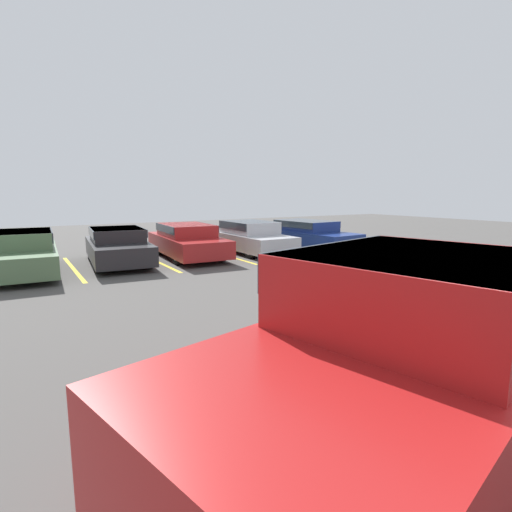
{
  "coord_description": "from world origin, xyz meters",
  "views": [
    {
      "loc": [
        -4.34,
        -1.54,
        2.34
      ],
      "look_at": [
        0.05,
        5.67,
        1.0
      ],
      "focal_mm": 28.0,
      "sensor_mm": 36.0,
      "label": 1
    }
  ],
  "objects_px": {
    "parked_sedan_b": "(118,245)",
    "parked_sedan_e": "(307,233)",
    "wheel_stop_curb": "(166,247)",
    "parked_sedan_d": "(250,236)",
    "parked_sedan_a": "(23,251)",
    "pickup_truck": "(429,342)",
    "parked_sedan_c": "(187,240)"
  },
  "relations": [
    {
      "from": "wheel_stop_curb",
      "to": "parked_sedan_a",
      "type": "bearing_deg",
      "value": -150.72
    },
    {
      "from": "parked_sedan_a",
      "to": "wheel_stop_curb",
      "type": "bearing_deg",
      "value": 122.42
    },
    {
      "from": "parked_sedan_a",
      "to": "parked_sedan_b",
      "type": "bearing_deg",
      "value": 98.67
    },
    {
      "from": "parked_sedan_b",
      "to": "parked_sedan_a",
      "type": "bearing_deg",
      "value": -79.32
    },
    {
      "from": "parked_sedan_e",
      "to": "parked_sedan_b",
      "type": "bearing_deg",
      "value": -95.96
    },
    {
      "from": "parked_sedan_d",
      "to": "wheel_stop_curb",
      "type": "xyz_separation_m",
      "value": [
        -2.51,
        2.74,
        -0.58
      ]
    },
    {
      "from": "parked_sedan_b",
      "to": "wheel_stop_curb",
      "type": "height_order",
      "value": "parked_sedan_b"
    },
    {
      "from": "parked_sedan_a",
      "to": "parked_sedan_d",
      "type": "relative_size",
      "value": 1.07
    },
    {
      "from": "parked_sedan_b",
      "to": "parked_sedan_e",
      "type": "xyz_separation_m",
      "value": [
        7.75,
        -0.22,
        -0.01
      ]
    },
    {
      "from": "pickup_truck",
      "to": "parked_sedan_a",
      "type": "height_order",
      "value": "pickup_truck"
    },
    {
      "from": "parked_sedan_b",
      "to": "wheel_stop_curb",
      "type": "xyz_separation_m",
      "value": [
        2.53,
        2.68,
        -0.56
      ]
    },
    {
      "from": "parked_sedan_a",
      "to": "parked_sedan_e",
      "type": "relative_size",
      "value": 0.94
    },
    {
      "from": "parked_sedan_d",
      "to": "wheel_stop_curb",
      "type": "bearing_deg",
      "value": -137.38
    },
    {
      "from": "parked_sedan_a",
      "to": "pickup_truck",
      "type": "bearing_deg",
      "value": 19.37
    },
    {
      "from": "parked_sedan_a",
      "to": "parked_sedan_c",
      "type": "height_order",
      "value": "parked_sedan_a"
    },
    {
      "from": "wheel_stop_curb",
      "to": "parked_sedan_d",
      "type": "bearing_deg",
      "value": -47.46
    },
    {
      "from": "pickup_truck",
      "to": "parked_sedan_c",
      "type": "relative_size",
      "value": 1.37
    },
    {
      "from": "parked_sedan_c",
      "to": "parked_sedan_d",
      "type": "bearing_deg",
      "value": 89.92
    },
    {
      "from": "parked_sedan_a",
      "to": "parked_sedan_c",
      "type": "distance_m",
      "value": 5.21
    },
    {
      "from": "parked_sedan_d",
      "to": "wheel_stop_curb",
      "type": "height_order",
      "value": "parked_sedan_d"
    },
    {
      "from": "pickup_truck",
      "to": "parked_sedan_d",
      "type": "bearing_deg",
      "value": 54.19
    },
    {
      "from": "pickup_truck",
      "to": "parked_sedan_e",
      "type": "relative_size",
      "value": 1.3
    },
    {
      "from": "parked_sedan_d",
      "to": "wheel_stop_curb",
      "type": "relative_size",
      "value": 2.35
    },
    {
      "from": "parked_sedan_e",
      "to": "parked_sedan_a",
      "type": "bearing_deg",
      "value": -94.1
    },
    {
      "from": "parked_sedan_b",
      "to": "wheel_stop_curb",
      "type": "relative_size",
      "value": 2.38
    },
    {
      "from": "parked_sedan_b",
      "to": "parked_sedan_e",
      "type": "distance_m",
      "value": 7.75
    },
    {
      "from": "parked_sedan_b",
      "to": "wheel_stop_curb",
      "type": "bearing_deg",
      "value": 141.8
    },
    {
      "from": "parked_sedan_b",
      "to": "parked_sedan_d",
      "type": "relative_size",
      "value": 1.01
    },
    {
      "from": "parked_sedan_d",
      "to": "parked_sedan_a",
      "type": "bearing_deg",
      "value": -88.37
    },
    {
      "from": "pickup_truck",
      "to": "parked_sedan_d",
      "type": "distance_m",
      "value": 12.09
    },
    {
      "from": "parked_sedan_c",
      "to": "parked_sedan_b",
      "type": "bearing_deg",
      "value": -84.4
    },
    {
      "from": "parked_sedan_d",
      "to": "wheel_stop_curb",
      "type": "distance_m",
      "value": 3.76
    }
  ]
}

